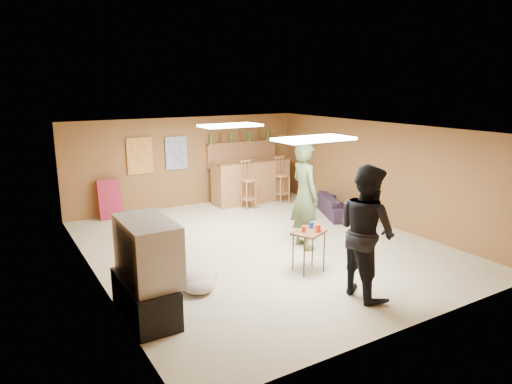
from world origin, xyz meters
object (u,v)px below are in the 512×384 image
tv_body (148,250)px  sofa (337,205)px  person_olive (305,196)px  person_black (366,231)px  bar_counter (251,181)px  tray_table (308,251)px

tv_body → sofa: bearing=24.3°
person_olive → person_black: person_olive is taller
person_olive → tv_body: bearing=114.3°
person_olive → sofa: person_olive is taller
person_black → bar_counter: bearing=-9.3°
bar_counter → tray_table: bar_counter is taller
person_olive → person_black: (-0.45, -2.03, -0.04)m
person_black → sofa: size_ratio=1.23×
tv_body → person_black: bearing=-19.5°
sofa → tray_table: size_ratio=2.30×
tv_body → sofa: size_ratio=0.70×
tv_body → tray_table: bearing=1.6°
tv_body → bar_counter: size_ratio=0.55×
tray_table → person_olive: bearing=56.8°
tray_table → sofa: bearing=41.5°
bar_counter → person_olive: (-0.86, -3.43, 0.44)m
person_black → person_olive: bearing=-8.2°
tv_body → person_olive: bearing=17.3°
tv_body → tray_table: size_ratio=1.62×
tv_body → person_black: person_black is taller
person_black → sofa: 4.22m
person_olive → sofa: size_ratio=1.27×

